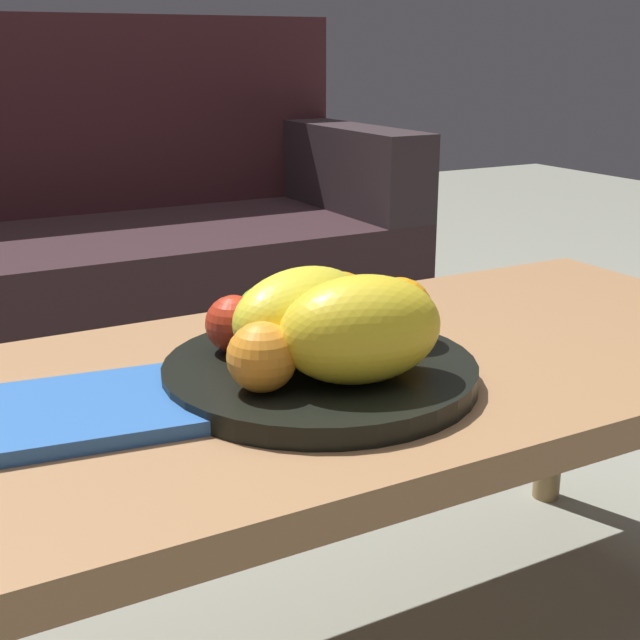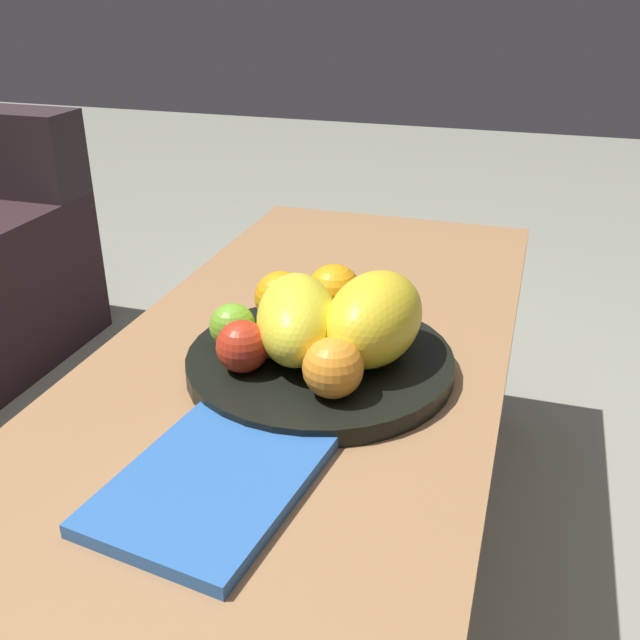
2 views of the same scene
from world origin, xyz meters
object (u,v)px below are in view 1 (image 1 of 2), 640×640
at_px(fruit_bowl, 320,373).
at_px(apple_front, 234,324).
at_px(banana_bunch, 291,331).
at_px(apple_right, 262,311).
at_px(couch, 54,268).
at_px(orange_left, 262,357).
at_px(magazine, 79,411).
at_px(coffee_table, 345,402).
at_px(orange_front, 342,303).
at_px(melon_smaller_beside, 361,329).
at_px(melon_large_front, 301,313).
at_px(orange_right, 400,310).

bearing_deg(fruit_bowl, apple_front, 130.70).
bearing_deg(banana_bunch, apple_right, 92.66).
bearing_deg(couch, banana_bunch, -89.64).
bearing_deg(orange_left, magazine, 155.61).
xyz_separation_m(coffee_table, orange_left, (-0.15, -0.08, 0.11)).
xyz_separation_m(orange_front, apple_front, (-0.15, -0.00, -0.00)).
xyz_separation_m(melon_smaller_beside, magazine, (-0.28, 0.10, -0.07)).
bearing_deg(melon_smaller_beside, banana_bunch, 101.18).
bearing_deg(coffee_table, banana_bunch, 173.59).
height_order(apple_right, magazine, apple_right).
distance_m(orange_front, orange_left, 0.21).
xyz_separation_m(couch, melon_large_front, (0.01, -1.27, 0.23)).
bearing_deg(fruit_bowl, orange_front, 47.16).
distance_m(coffee_table, apple_front, 0.17).
bearing_deg(orange_left, orange_right, 16.00).
distance_m(melon_large_front, melon_smaller_beside, 0.10).
relative_size(coffee_table, orange_left, 17.12).
height_order(couch, fruit_bowl, couch).
relative_size(couch, apple_right, 27.32).
bearing_deg(magazine, orange_right, 5.11).
height_order(couch, apple_right, couch).
xyz_separation_m(melon_smaller_beside, orange_left, (-0.10, 0.02, -0.02)).
xyz_separation_m(coffee_table, apple_right, (-0.07, 0.08, 0.11)).
bearing_deg(couch, apple_right, -89.78).
xyz_separation_m(coffee_table, melon_smaller_beside, (-0.05, -0.11, 0.13)).
bearing_deg(orange_front, banana_bunch, -158.24).
height_order(apple_front, magazine, apple_front).
height_order(melon_smaller_beside, magazine, melon_smaller_beside).
distance_m(melon_large_front, banana_bunch, 0.03).
distance_m(coffee_table, apple_right, 0.15).
relative_size(melon_large_front, orange_right, 2.36).
relative_size(orange_right, banana_bunch, 0.49).
bearing_deg(orange_front, melon_smaller_beside, -113.36).
bearing_deg(apple_right, orange_front, -21.14).
xyz_separation_m(coffee_table, magazine, (-0.32, -0.01, 0.06)).
distance_m(fruit_bowl, melon_smaller_beside, 0.10).
bearing_deg(orange_left, melon_large_front, 41.20).
bearing_deg(coffee_table, apple_right, 132.64).
relative_size(coffee_table, orange_front, 16.42).
bearing_deg(apple_right, melon_smaller_beside, -82.01).
bearing_deg(banana_bunch, magazine, -176.95).
bearing_deg(coffee_table, couch, 93.48).
distance_m(orange_left, orange_right, 0.22).
bearing_deg(orange_right, apple_front, 160.64).
height_order(coffee_table, fruit_bowl, fruit_bowl).
bearing_deg(apple_right, orange_right, -37.56).
relative_size(melon_large_front, orange_left, 2.55).
bearing_deg(coffee_table, orange_left, -150.72).
height_order(coffee_table, orange_front, orange_front).
distance_m(couch, melon_large_front, 1.29).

